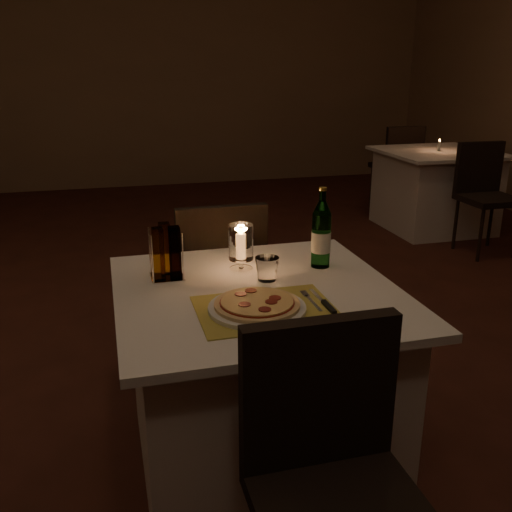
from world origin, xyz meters
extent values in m
cube|color=#421D15|center=(0.00, 0.00, -0.01)|extent=(8.00, 10.00, 0.02)
cube|color=#896A4F|center=(0.00, 5.01, 1.50)|extent=(8.00, 0.02, 3.00)
cube|color=silver|center=(0.28, -0.61, 0.35)|extent=(0.88, 0.88, 0.71)
cube|color=silver|center=(0.28, -0.61, 0.72)|extent=(1.00, 1.00, 0.03)
cube|color=black|center=(0.28, -1.23, 0.69)|extent=(0.42, 0.05, 0.42)
cube|color=black|center=(0.28, 0.19, 0.46)|extent=(0.42, 0.42, 0.05)
cube|color=black|center=(0.28, 0.00, 0.69)|extent=(0.42, 0.05, 0.42)
cylinder|color=black|center=(0.45, 0.36, 0.22)|extent=(0.03, 0.03, 0.44)
cylinder|color=black|center=(0.11, 0.36, 0.22)|extent=(0.03, 0.03, 0.44)
cylinder|color=black|center=(0.45, 0.02, 0.22)|extent=(0.03, 0.03, 0.44)
cylinder|color=black|center=(0.11, 0.02, 0.22)|extent=(0.03, 0.03, 0.44)
cube|color=#B09E3D|center=(0.26, -0.79, 0.74)|extent=(0.45, 0.34, 0.00)
cylinder|color=white|center=(0.23, -0.79, 0.75)|extent=(0.32, 0.32, 0.01)
cylinder|color=#D8B77F|center=(0.23, -0.79, 0.76)|extent=(0.28, 0.28, 0.01)
cylinder|color=maroon|center=(0.23, -0.79, 0.77)|extent=(0.24, 0.24, 0.00)
cylinder|color=#EACC7F|center=(0.23, -0.79, 0.77)|extent=(0.24, 0.24, 0.00)
cylinder|color=maroon|center=(0.29, -0.79, 0.78)|extent=(0.04, 0.04, 0.00)
cylinder|color=maroon|center=(0.23, -0.71, 0.78)|extent=(0.04, 0.04, 0.00)
cylinder|color=maroon|center=(0.19, -0.73, 0.78)|extent=(0.04, 0.04, 0.00)
cylinder|color=maroon|center=(0.18, -0.82, 0.78)|extent=(0.04, 0.04, 0.00)
cylinder|color=maroon|center=(0.24, -0.87, 0.78)|extent=(0.04, 0.04, 0.00)
cylinder|color=maroon|center=(0.27, -0.82, 0.78)|extent=(0.04, 0.04, 0.00)
cube|color=silver|center=(0.43, -0.79, 0.75)|extent=(0.01, 0.14, 0.00)
cube|color=silver|center=(0.43, -0.71, 0.75)|extent=(0.02, 0.05, 0.00)
cube|color=black|center=(0.46, -0.84, 0.75)|extent=(0.02, 0.10, 0.01)
cube|color=silver|center=(0.46, -0.73, 0.75)|extent=(0.01, 0.12, 0.00)
cylinder|color=#58A459|center=(0.59, -0.44, 0.85)|extent=(0.07, 0.07, 0.21)
cylinder|color=#58A459|center=(0.59, -0.44, 1.03)|extent=(0.03, 0.03, 0.04)
cylinder|color=gold|center=(0.59, -0.44, 1.05)|extent=(0.03, 0.03, 0.01)
cylinder|color=silver|center=(0.59, -0.44, 0.84)|extent=(0.08, 0.08, 0.08)
cylinder|color=white|center=(0.27, -0.40, 0.74)|extent=(0.09, 0.09, 0.01)
cylinder|color=white|center=(0.27, -0.40, 0.77)|extent=(0.02, 0.02, 0.04)
cylinder|color=white|center=(0.27, -0.40, 0.85)|extent=(0.10, 0.10, 0.14)
cylinder|color=white|center=(0.27, -0.40, 0.84)|extent=(0.03, 0.03, 0.10)
ellipsoid|color=orange|center=(0.27, -0.40, 0.90)|extent=(0.02, 0.02, 0.03)
cube|color=white|center=(-0.02, -0.41, 0.74)|extent=(0.12, 0.12, 0.01)
cylinder|color=white|center=(-0.07, -0.47, 0.84)|extent=(0.01, 0.01, 0.18)
cylinder|color=white|center=(0.04, -0.47, 0.84)|extent=(0.01, 0.01, 0.18)
cylinder|color=white|center=(-0.07, -0.36, 0.84)|extent=(0.01, 0.01, 0.18)
cylinder|color=white|center=(0.04, -0.36, 0.84)|extent=(0.01, 0.01, 0.18)
cube|color=#BF8C33|center=(-0.05, -0.44, 0.85)|extent=(0.04, 0.04, 0.20)
cube|color=#3F1E14|center=(0.01, -0.44, 0.85)|extent=(0.04, 0.04, 0.20)
cube|color=#BF8C33|center=(-0.02, -0.38, 0.85)|extent=(0.04, 0.04, 0.20)
cube|color=silver|center=(2.79, 2.24, 0.35)|extent=(0.88, 0.88, 0.71)
cube|color=silver|center=(2.79, 2.24, 0.72)|extent=(1.00, 1.00, 0.03)
cube|color=black|center=(2.79, 1.44, 0.46)|extent=(0.42, 0.42, 0.05)
cube|color=black|center=(2.79, 1.63, 0.69)|extent=(0.42, 0.05, 0.42)
cylinder|color=black|center=(2.62, 1.27, 0.22)|extent=(0.03, 0.03, 0.44)
cylinder|color=black|center=(2.62, 1.61, 0.22)|extent=(0.03, 0.03, 0.44)
cylinder|color=black|center=(2.96, 1.61, 0.22)|extent=(0.03, 0.03, 0.44)
cube|color=black|center=(2.79, 3.04, 0.46)|extent=(0.42, 0.42, 0.05)
cube|color=black|center=(2.79, 2.86, 0.69)|extent=(0.42, 0.05, 0.42)
cylinder|color=black|center=(2.96, 3.21, 0.22)|extent=(0.03, 0.03, 0.44)
cylinder|color=black|center=(2.62, 3.21, 0.22)|extent=(0.03, 0.03, 0.44)
cylinder|color=black|center=(2.96, 2.87, 0.22)|extent=(0.03, 0.03, 0.44)
cylinder|color=black|center=(2.62, 2.87, 0.22)|extent=(0.03, 0.03, 0.44)
cylinder|color=white|center=(2.79, 2.24, 0.79)|extent=(0.03, 0.03, 0.09)
ellipsoid|color=orange|center=(2.79, 2.24, 0.84)|extent=(0.01, 0.01, 0.02)
camera|label=1|loc=(-0.21, -2.43, 1.50)|focal=40.00mm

